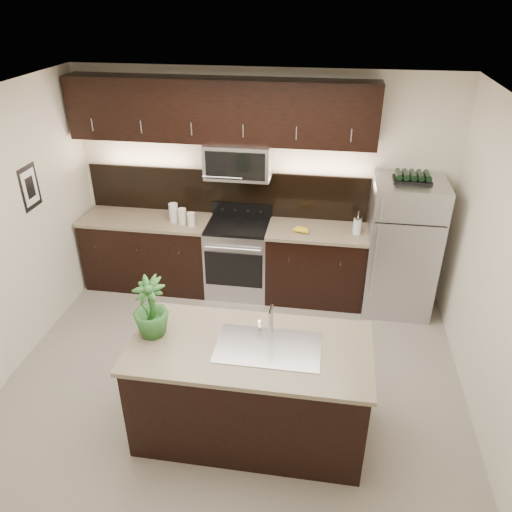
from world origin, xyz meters
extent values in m
plane|color=gray|center=(0.00, 0.00, 0.00)|extent=(4.50, 4.50, 0.00)
cube|color=silver|center=(0.00, 2.00, 1.35)|extent=(4.50, 0.02, 2.70)
cube|color=silver|center=(0.00, -2.00, 1.35)|extent=(4.50, 0.02, 2.70)
cube|color=silver|center=(2.25, 0.00, 1.35)|extent=(0.02, 4.00, 2.70)
cube|color=white|center=(0.00, 0.00, 2.70)|extent=(4.50, 4.00, 0.02)
cube|color=black|center=(-2.24, 0.75, 1.65)|extent=(0.01, 0.32, 0.46)
cube|color=white|center=(-2.23, 0.75, 1.65)|extent=(0.00, 0.24, 0.36)
cube|color=black|center=(-1.42, 1.69, 0.45)|extent=(1.57, 0.62, 0.90)
cube|color=black|center=(0.71, 1.69, 0.45)|extent=(1.16, 0.62, 0.90)
cube|color=#B2B2B7|center=(-0.25, 1.69, 0.45)|extent=(0.76, 0.62, 0.90)
cube|color=black|center=(-0.25, 1.69, 0.92)|extent=(0.76, 0.60, 0.03)
cube|color=tan|center=(-1.42, 1.69, 0.92)|extent=(1.59, 0.65, 0.04)
cube|color=tan|center=(0.71, 1.69, 0.92)|extent=(1.18, 0.65, 0.04)
cube|color=black|center=(-0.46, 1.99, 1.22)|extent=(3.49, 0.02, 0.56)
cube|color=#B2B2B7|center=(-0.25, 1.80, 1.70)|extent=(0.76, 0.40, 0.40)
cube|color=black|center=(-0.46, 1.83, 2.25)|extent=(3.49, 0.33, 0.70)
cube|color=black|center=(0.27, -0.55, 0.45)|extent=(1.90, 0.90, 0.90)
cube|color=tan|center=(0.27, -0.55, 0.92)|extent=(1.96, 0.96, 0.04)
cube|color=silver|center=(0.42, -0.55, 0.95)|extent=(0.84, 0.50, 0.01)
cylinder|color=silver|center=(0.42, -0.34, 1.06)|extent=(0.03, 0.03, 0.24)
cylinder|color=silver|center=(0.42, -0.41, 1.21)|extent=(0.02, 0.14, 0.02)
cylinder|color=silver|center=(0.42, -0.48, 1.16)|extent=(0.02, 0.02, 0.10)
cube|color=#B2B2B7|center=(1.69, 1.63, 0.81)|extent=(0.78, 0.71, 1.62)
cube|color=black|center=(1.69, 1.63, 1.64)|extent=(0.40, 0.25, 0.03)
cylinder|color=black|center=(1.53, 1.63, 1.68)|extent=(0.07, 0.23, 0.07)
cylinder|color=black|center=(1.61, 1.63, 1.68)|extent=(0.07, 0.23, 0.07)
cylinder|color=black|center=(1.69, 1.63, 1.68)|extent=(0.07, 0.23, 0.07)
cylinder|color=black|center=(1.76, 1.63, 1.68)|extent=(0.07, 0.23, 0.07)
cylinder|color=black|center=(1.84, 1.63, 1.68)|extent=(0.07, 0.23, 0.07)
imported|color=#285E25|center=(-0.55, -0.51, 1.20)|extent=(0.38, 0.38, 0.52)
cylinder|color=silver|center=(-1.03, 1.64, 1.06)|extent=(0.11, 0.11, 0.24)
cylinder|color=silver|center=(-0.91, 1.60, 1.04)|extent=(0.10, 0.10, 0.20)
cylinder|color=silver|center=(-0.79, 1.55, 1.02)|extent=(0.09, 0.09, 0.17)
cylinder|color=silver|center=(1.16, 1.64, 1.03)|extent=(0.09, 0.09, 0.19)
cylinder|color=silver|center=(1.16, 1.64, 1.14)|extent=(0.10, 0.10, 0.02)
cylinder|color=silver|center=(1.16, 1.64, 1.18)|extent=(0.01, 0.01, 0.08)
ellipsoid|color=gold|center=(0.48, 1.61, 0.97)|extent=(0.23, 0.19, 0.06)
camera|label=1|loc=(0.81, -3.67, 3.51)|focal=35.00mm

